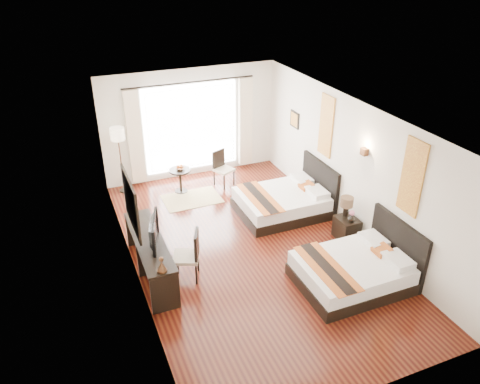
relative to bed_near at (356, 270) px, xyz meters
name	(u,v)px	position (x,y,z in m)	size (l,w,h in m)	color
floor	(249,248)	(-1.33, 1.71, -0.29)	(4.50, 7.50, 0.01)	black
ceiling	(251,115)	(-1.33, 1.71, 2.51)	(4.50, 7.50, 0.02)	white
wall_headboard	(351,167)	(0.91, 1.71, 1.12)	(0.01, 7.50, 2.80)	silver
wall_desk	(130,209)	(-3.58, 1.71, 1.12)	(0.01, 7.50, 2.80)	silver
wall_window	(191,124)	(-1.33, 5.46, 1.12)	(4.50, 0.01, 2.80)	silver
wall_entry	(372,316)	(-1.33, -2.03, 1.12)	(4.50, 0.01, 2.80)	silver
window_glass	(191,128)	(-1.33, 5.44, 1.02)	(2.40, 0.02, 2.20)	white
sheer_curtain	(192,128)	(-1.33, 5.38, 1.02)	(2.30, 0.02, 2.10)	white
drape_left	(135,138)	(-2.78, 5.34, 1.00)	(0.35, 0.14, 2.35)	beige
drape_right	(245,122)	(0.12, 5.34, 1.00)	(0.35, 0.14, 2.35)	beige
art_panel_near	(412,177)	(0.90, 0.00, 1.67)	(0.03, 0.50, 1.35)	maroon
art_panel_far	(326,126)	(0.90, 2.72, 1.67)	(0.03, 0.50, 1.35)	maroon
wall_sconce	(364,152)	(0.86, 1.29, 1.64)	(0.10, 0.14, 0.14)	#462B19
mirror_frame	(131,203)	(-3.55, 1.65, 1.27)	(0.04, 1.25, 0.95)	black
mirror_glass	(132,203)	(-3.53, 1.65, 1.27)	(0.01, 1.12, 0.82)	white
bed_near	(356,270)	(0.00, 0.00, 0.00)	(1.94, 1.51, 1.09)	black
bed_far	(285,201)	(-0.01, 2.72, 0.00)	(1.96, 1.53, 1.10)	black
nightstand	(347,228)	(0.67, 1.29, -0.05)	(0.39, 0.49, 0.47)	black
table_lamp	(347,203)	(0.67, 1.38, 0.50)	(0.27, 0.27, 0.42)	black
vase	(352,217)	(0.67, 1.18, 0.29)	(0.14, 0.14, 0.14)	black
console_desk	(150,257)	(-3.32, 1.65, 0.09)	(0.50, 2.20, 0.76)	black
television	(150,232)	(-3.30, 1.51, 0.72)	(0.87, 0.11, 0.50)	black
bronze_figurine	(162,265)	(-3.32, 0.65, 0.59)	(0.16, 0.16, 0.25)	#462B19
desk_chair	(188,264)	(-2.73, 1.29, 0.01)	(0.59, 0.59, 0.98)	beige
floor_lamp	(118,138)	(-3.21, 5.16, 1.11)	(0.33, 0.33, 1.65)	black
side_table	(181,181)	(-1.92, 4.59, 0.01)	(0.52, 0.52, 0.60)	black
fruit_bowl	(180,169)	(-1.91, 4.59, 0.34)	(0.21, 0.21, 0.05)	#452618
window_chair	(223,175)	(-0.81, 4.55, -0.01)	(0.55, 0.55, 0.90)	beige
jute_rug	(192,199)	(-1.79, 4.12, -0.28)	(1.35, 0.91, 0.01)	tan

